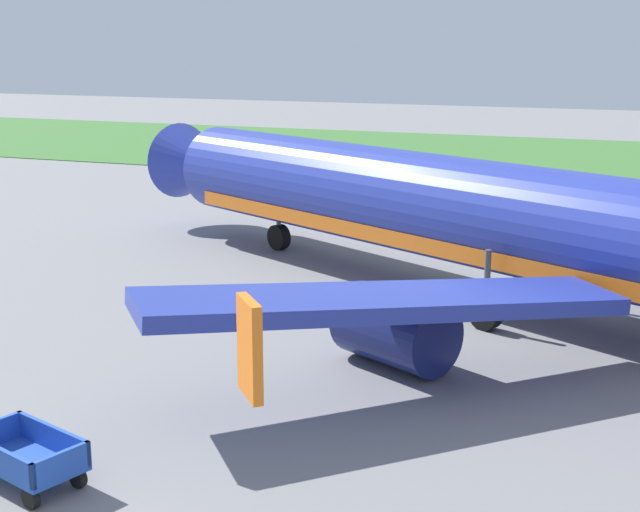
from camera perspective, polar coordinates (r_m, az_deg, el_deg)
grass_strip at (r=71.93m, az=12.85°, el=5.99°), size 220.00×28.00×0.06m
airplane at (r=31.55m, az=10.81°, el=2.25°), size 34.95×28.89×11.34m
baggage_cart_second_in_row at (r=20.41m, az=-17.78°, el=-11.79°), size 3.60×2.12×1.07m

